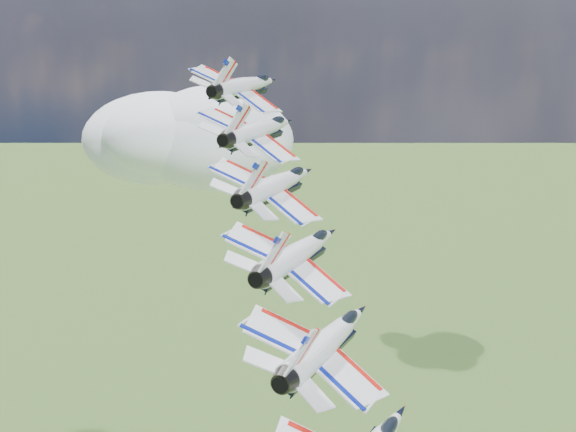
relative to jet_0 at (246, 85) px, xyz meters
The scene contains 6 objects.
cloud_left 63.37m from the jet_0, 141.86° to the left, with size 43.61×34.26×17.13m, color white.
jet_0 is the anchor object (origin of this frame).
jet_1 10.95m from the jet_0, 47.75° to the right, with size 10.97×16.25×4.85m, color white, non-canonical shape.
jet_2 21.90m from the jet_0, 47.75° to the right, with size 10.97×16.25×4.85m, color silver, non-canonical shape.
jet_3 32.85m from the jet_0, 47.75° to the right, with size 10.97×16.25×4.85m, color white, non-canonical shape.
jet_4 43.80m from the jet_0, 47.75° to the right, with size 10.97×16.25×4.85m, color white, non-canonical shape.
Camera 1 is at (19.64, -66.30, 171.91)m, focal length 50.00 mm.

